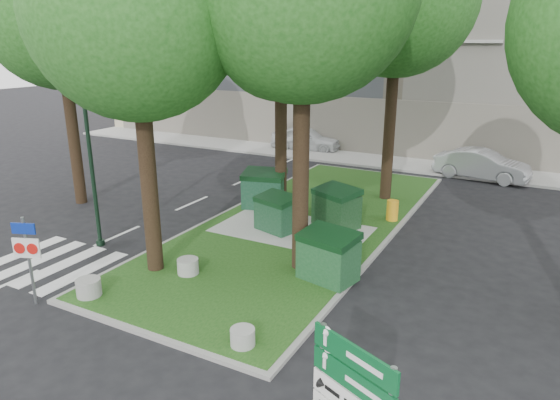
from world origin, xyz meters
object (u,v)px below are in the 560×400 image
Objects in this scene: bollard_right at (243,337)px; traffic_sign_pole at (27,249)px; tree_median_mid at (284,17)px; bollard_left at (89,287)px; bollard_mid at (188,266)px; litter_bin at (392,210)px; dumpster_c at (336,207)px; car_white at (306,139)px; dumpster_d at (328,256)px; dumpster_a at (264,189)px; car_silver at (482,165)px; street_lamp at (90,150)px; dumpster_b at (277,213)px.

traffic_sign_pole is (-5.52, -0.77, 1.15)m from bollard_right.
tree_median_mid is 10.88m from bollard_left.
bollard_mid is 7.78m from litter_bin.
dumpster_c reaches higher than car_white.
dumpster_d is 7.40m from traffic_sign_pole.
tree_median_mid is at bearing 19.20° from dumpster_a.
dumpster_d is at bearing -46.40° from dumpster_c.
traffic_sign_pole is (-1.98, -9.33, -5.53)m from tree_median_mid.
litter_bin is 8.13m from car_silver.
tree_median_mid is at bearing 59.48° from street_lamp.
car_silver is at bearing 53.87° from tree_median_mid.
street_lamp is 1.16× the size of car_silver.
tree_median_mid reaches higher than car_silver.
car_white is at bearing 111.64° from bollard_right.
dumpster_c is 4.07m from dumpster_d.
bollard_right is at bearing 179.15° from car_silver.
dumpster_a is (-0.62, -0.41, -6.15)m from tree_median_mid.
dumpster_d is 3.20× the size of bollard_right.
tree_median_mid reaches higher than dumpster_b.
dumpster_b reaches higher than bollard_right.
street_lamp is at bearing 153.81° from car_silver.
car_silver is (2.54, 16.89, 0.39)m from bollard_right.
bollard_left is 10.34m from litter_bin.
dumpster_c reaches higher than bollard_right.
car_white is at bearing 99.04° from bollard_left.
car_silver is at bearing 81.45° from bollard_right.
dumpster_b is 4.10m from bollard_mid.
bollard_mid is 17.41m from car_white.
street_lamp is at bearing -124.92° from dumpster_b.
bollard_right is (3.55, -8.56, -6.67)m from tree_median_mid.
tree_median_mid reaches higher than dumpster_c.
tree_median_mid is at bearing -173.74° from litter_bin.
street_lamp is (-7.02, 2.67, 2.78)m from bollard_right.
dumpster_b is 6.51m from bollard_left.
street_lamp is (-3.89, 0.50, 2.76)m from bollard_mid.
dumpster_b is at bearing 151.47° from dumpster_d.
bollard_mid is at bearing -94.65° from dumpster_a.
dumpster_a is 0.80× the size of traffic_sign_pole.
bollard_right is at bearing -58.15° from dumpster_c.
bollard_mid is at bearing 57.30° from bollard_left.
bollard_left is at bearing -119.42° from litter_bin.
bollard_left is at bearing -90.82° from dumpster_b.
dumpster_d reaches higher than bollard_right.
tree_median_mid is 7.70m from litter_bin.
car_white reaches higher than car_silver.
tree_median_mid is at bearing 151.57° from car_silver.
bollard_right is 8.01m from street_lamp.
dumpster_d reaches higher than bollard_left.
tree_median_mid reaches higher than dumpster_a.
dumpster_b is at bearing -65.04° from dumpster_a.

